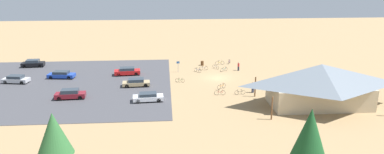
{
  "coord_description": "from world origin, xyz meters",
  "views": [
    {
      "loc": [
        9.46,
        63.84,
        18.99
      ],
      "look_at": [
        4.89,
        3.2,
        1.2
      ],
      "focal_mm": 34.91,
      "sensor_mm": 36.0,
      "label": 1
    }
  ],
  "objects_px": {
    "bicycle_silver_yard_right": "(204,68)",
    "bicycle_green_edge_north": "(180,80)",
    "lot_sign": "(178,65)",
    "bicycle_purple_near_sign": "(229,62)",
    "bicycle_black_back_row": "(240,92)",
    "car_white_near_entry": "(148,97)",
    "bicycle_orange_mid_cluster": "(222,86)",
    "car_silver_by_curb": "(16,79)",
    "pine_far_west": "(54,134)",
    "bicycle_yellow_yard_front": "(220,63)",
    "car_black_second_row": "(33,63)",
    "car_maroon_far_end": "(70,94)",
    "bicycle_blue_edge_south": "(198,70)",
    "bicycle_teal_trailside": "(224,69)",
    "car_tan_mid_lot": "(136,82)",
    "trash_bin": "(202,63)",
    "visitor_at_bikes": "(238,66)",
    "bicycle_white_lone_east": "(216,67)",
    "car_red_back_corner": "(127,71)",
    "bicycle_red_yard_left": "(220,93)",
    "car_blue_front_row": "(61,75)",
    "pine_east": "(310,133)",
    "bike_pavilion": "(320,82)",
    "visitor_by_pavilion": "(253,87)"
  },
  "relations": [
    {
      "from": "pine_east",
      "to": "bicycle_yellow_yard_front",
      "type": "xyz_separation_m",
      "value": [
        1.94,
        -42.81,
        -4.01
      ]
    },
    {
      "from": "trash_bin",
      "to": "bicycle_green_edge_north",
      "type": "height_order",
      "value": "trash_bin"
    },
    {
      "from": "bicycle_yellow_yard_front",
      "to": "car_white_near_entry",
      "type": "xyz_separation_m",
      "value": [
        13.78,
        20.97,
        0.31
      ]
    },
    {
      "from": "bicycle_teal_trailside",
      "to": "car_black_second_row",
      "type": "height_order",
      "value": "car_black_second_row"
    },
    {
      "from": "pine_far_west",
      "to": "car_white_near_entry",
      "type": "bearing_deg",
      "value": -112.97
    },
    {
      "from": "bicycle_yellow_yard_front",
      "to": "car_red_back_corner",
      "type": "relative_size",
      "value": 0.37
    },
    {
      "from": "bicycle_red_yard_left",
      "to": "car_black_second_row",
      "type": "bearing_deg",
      "value": -29.73
    },
    {
      "from": "bicycle_silver_yard_right",
      "to": "bicycle_teal_trailside",
      "type": "relative_size",
      "value": 1.14
    },
    {
      "from": "bicycle_purple_near_sign",
      "to": "car_white_near_entry",
      "type": "xyz_separation_m",
      "value": [
        15.87,
        21.7,
        0.32
      ]
    },
    {
      "from": "car_black_second_row",
      "to": "visitor_by_pavilion",
      "type": "bearing_deg",
      "value": 154.61
    },
    {
      "from": "trash_bin",
      "to": "pine_far_west",
      "type": "bearing_deg",
      "value": 65.36
    },
    {
      "from": "bicycle_yellow_yard_front",
      "to": "car_tan_mid_lot",
      "type": "xyz_separation_m",
      "value": [
        16.04,
        13.49,
        0.31
      ]
    },
    {
      "from": "pine_far_west",
      "to": "car_tan_mid_lot",
      "type": "relative_size",
      "value": 1.31
    },
    {
      "from": "bicycle_silver_yard_right",
      "to": "car_maroon_far_end",
      "type": "relative_size",
      "value": 0.38
    },
    {
      "from": "bicycle_yellow_yard_front",
      "to": "car_black_second_row",
      "type": "bearing_deg",
      "value": -1.42
    },
    {
      "from": "car_blue_front_row",
      "to": "car_black_second_row",
      "type": "distance_m",
      "value": 11.6
    },
    {
      "from": "bicycle_black_back_row",
      "to": "bicycle_green_edge_north",
      "type": "xyz_separation_m",
      "value": [
        9.05,
        -7.24,
        -0.02
      ]
    },
    {
      "from": "bicycle_silver_yard_right",
      "to": "car_tan_mid_lot",
      "type": "relative_size",
      "value": 0.38
    },
    {
      "from": "bicycle_teal_trailside",
      "to": "car_white_near_entry",
      "type": "distance_m",
      "value": 20.96
    },
    {
      "from": "bicycle_purple_near_sign",
      "to": "car_maroon_far_end",
      "type": "relative_size",
      "value": 0.34
    },
    {
      "from": "bicycle_silver_yard_right",
      "to": "visitor_at_bikes",
      "type": "height_order",
      "value": "visitor_at_bikes"
    },
    {
      "from": "bicycle_purple_near_sign",
      "to": "car_black_second_row",
      "type": "distance_m",
      "value": 39.52
    },
    {
      "from": "bicycle_purple_near_sign",
      "to": "pine_far_west",
      "type": "bearing_deg",
      "value": 59.56
    },
    {
      "from": "bicycle_blue_edge_south",
      "to": "trash_bin",
      "type": "bearing_deg",
      "value": -105.39
    },
    {
      "from": "lot_sign",
      "to": "car_blue_front_row",
      "type": "xyz_separation_m",
      "value": [
        20.98,
        2.64,
        -0.71
      ]
    },
    {
      "from": "visitor_at_bikes",
      "to": "bicycle_red_yard_left",
      "type": "bearing_deg",
      "value": 67.93
    },
    {
      "from": "bicycle_blue_edge_south",
      "to": "car_tan_mid_lot",
      "type": "height_order",
      "value": "car_tan_mid_lot"
    },
    {
      "from": "car_black_second_row",
      "to": "car_silver_by_curb",
      "type": "xyz_separation_m",
      "value": [
        -0.7,
        10.99,
        -0.05
      ]
    },
    {
      "from": "bicycle_orange_mid_cluster",
      "to": "car_silver_by_curb",
      "type": "xyz_separation_m",
      "value": [
        34.69,
        -5.72,
        0.31
      ]
    },
    {
      "from": "bicycle_orange_mid_cluster",
      "to": "bicycle_silver_yard_right",
      "type": "distance_m",
      "value": 11.9
    },
    {
      "from": "lot_sign",
      "to": "car_red_back_corner",
      "type": "xyz_separation_m",
      "value": [
        9.42,
        1.36,
        -0.66
      ]
    },
    {
      "from": "car_maroon_far_end",
      "to": "car_tan_mid_lot",
      "type": "height_order",
      "value": "car_maroon_far_end"
    },
    {
      "from": "car_maroon_far_end",
      "to": "pine_far_west",
      "type": "bearing_deg",
      "value": 99.86
    },
    {
      "from": "bicycle_black_back_row",
      "to": "bicycle_white_lone_east",
      "type": "distance_m",
      "value": 15.9
    },
    {
      "from": "car_red_back_corner",
      "to": "visitor_by_pavilion",
      "type": "distance_m",
      "value": 23.79
    },
    {
      "from": "lot_sign",
      "to": "car_black_second_row",
      "type": "bearing_deg",
      "value": -11.82
    },
    {
      "from": "trash_bin",
      "to": "bicycle_black_back_row",
      "type": "bearing_deg",
      "value": 102.23
    },
    {
      "from": "bike_pavilion",
      "to": "bicycle_red_yard_left",
      "type": "height_order",
      "value": "bike_pavilion"
    },
    {
      "from": "bicycle_orange_mid_cluster",
      "to": "car_black_second_row",
      "type": "height_order",
      "value": "car_black_second_row"
    },
    {
      "from": "trash_bin",
      "to": "car_red_back_corner",
      "type": "height_order",
      "value": "car_red_back_corner"
    },
    {
      "from": "lot_sign",
      "to": "bicycle_yellow_yard_front",
      "type": "distance_m",
      "value": 10.15
    },
    {
      "from": "visitor_by_pavilion",
      "to": "car_white_near_entry",
      "type": "bearing_deg",
      "value": 10.03
    },
    {
      "from": "bicycle_silver_yard_right",
      "to": "bicycle_green_edge_north",
      "type": "height_order",
      "value": "bicycle_silver_yard_right"
    },
    {
      "from": "lot_sign",
      "to": "bicycle_purple_near_sign",
      "type": "distance_m",
      "value": 12.32
    },
    {
      "from": "bicycle_black_back_row",
      "to": "car_blue_front_row",
      "type": "relative_size",
      "value": 0.35
    },
    {
      "from": "bicycle_black_back_row",
      "to": "bicycle_blue_edge_south",
      "type": "xyz_separation_m",
      "value": [
        5.41,
        -13.48,
        0.02
      ]
    },
    {
      "from": "bicycle_white_lone_east",
      "to": "visitor_at_bikes",
      "type": "relative_size",
      "value": 0.82
    },
    {
      "from": "bicycle_teal_trailside",
      "to": "bicycle_yellow_yard_front",
      "type": "height_order",
      "value": "bicycle_yellow_yard_front"
    },
    {
      "from": "bicycle_teal_trailside",
      "to": "car_red_back_corner",
      "type": "bearing_deg",
      "value": 3.87
    },
    {
      "from": "bicycle_black_back_row",
      "to": "visitor_at_bikes",
      "type": "distance_m",
      "value": 14.24
    }
  ]
}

